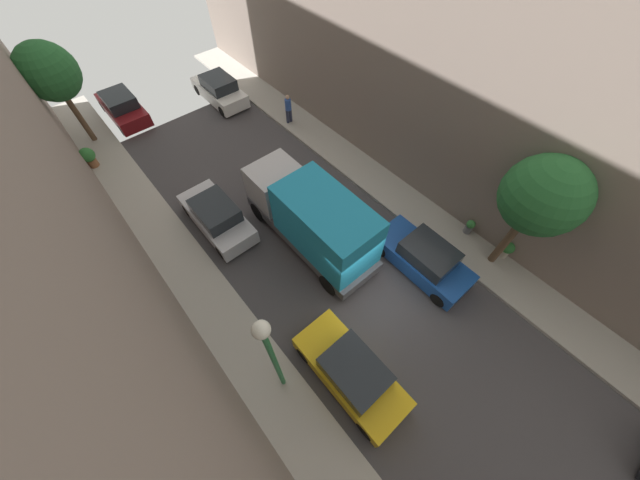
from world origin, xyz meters
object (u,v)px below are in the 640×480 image
(parked_car_left_1, at_px, (351,372))
(delivery_truck, at_px, (313,219))
(parked_car_left_3, at_px, (122,107))
(parked_car_right_2, at_px, (219,90))
(potted_plant_3, at_px, (470,226))
(street_tree_1, at_px, (543,196))
(parked_car_right_1, at_px, (424,258))
(lamp_post, at_px, (271,352))
(pedestrian, at_px, (288,108))
(potted_plant_2, at_px, (507,249))
(potted_plant_0, at_px, (88,157))
(street_tree_0, at_px, (49,72))
(parked_car_left_2, at_px, (217,216))

(parked_car_left_1, distance_m, delivery_truck, 6.02)
(parked_car_left_3, bearing_deg, parked_car_right_2, -22.02)
(delivery_truck, distance_m, potted_plant_3, 7.20)
(parked_car_left_1, bearing_deg, street_tree_1, -3.60)
(parked_car_right_1, distance_m, lamp_post, 7.91)
(parked_car_left_1, distance_m, pedestrian, 14.84)
(potted_plant_2, bearing_deg, street_tree_1, 158.79)
(potted_plant_2, height_order, lamp_post, lamp_post)
(potted_plant_0, bearing_deg, parked_car_left_1, -79.60)
(pedestrian, bearing_deg, parked_car_right_2, 110.90)
(parked_car_left_3, xyz_separation_m, street_tree_0, (-2.31, -1.01, 3.32))
(parked_car_left_1, height_order, parked_car_right_1, same)
(delivery_truck, bearing_deg, street_tree_1, -47.48)
(parked_car_right_2, relative_size, street_tree_0, 0.80)
(parked_car_right_2, bearing_deg, parked_car_left_3, 157.98)
(lamp_post, bearing_deg, potted_plant_0, 94.37)
(potted_plant_2, xyz_separation_m, potted_plant_3, (-0.06, 1.79, -0.12))
(street_tree_0, xyz_separation_m, potted_plant_3, (10.74, -17.86, -3.50))
(potted_plant_0, distance_m, potted_plant_3, 19.42)
(parked_car_left_2, height_order, parked_car_right_2, same)
(potted_plant_0, relative_size, lamp_post, 0.20)
(street_tree_1, height_order, potted_plant_2, street_tree_1)
(parked_car_right_1, height_order, potted_plant_0, parked_car_right_1)
(parked_car_left_1, distance_m, potted_plant_2, 8.52)
(potted_plant_0, relative_size, potted_plant_3, 1.47)
(parked_car_right_2, bearing_deg, street_tree_1, -81.92)
(parked_car_right_2, distance_m, lamp_post, 18.21)
(parked_car_right_1, bearing_deg, pedestrian, 81.00)
(parked_car_left_2, height_order, pedestrian, pedestrian)
(potted_plant_3, bearing_deg, delivery_truck, 143.88)
(street_tree_0, distance_m, potted_plant_2, 22.67)
(street_tree_1, bearing_deg, delivery_truck, 132.52)
(parked_car_left_3, distance_m, potted_plant_2, 22.33)
(parked_car_left_2, distance_m, potted_plant_2, 12.79)
(potted_plant_2, distance_m, potted_plant_3, 1.79)
(pedestrian, distance_m, street_tree_1, 13.83)
(parked_car_right_2, bearing_deg, lamp_post, -113.99)
(parked_car_right_2, height_order, delivery_truck, delivery_truck)
(potted_plant_3, bearing_deg, street_tree_1, -105.32)
(potted_plant_2, relative_size, lamp_post, 0.16)
(parked_car_left_2, distance_m, pedestrian, 8.32)
(parked_car_right_1, xyz_separation_m, street_tree_0, (-7.71, 17.63, 3.32))
(parked_car_right_1, bearing_deg, potted_plant_2, -33.02)
(delivery_truck, height_order, street_tree_1, street_tree_1)
(parked_car_left_1, distance_m, parked_car_right_1, 5.56)
(street_tree_1, bearing_deg, pedestrian, 93.20)
(parked_car_left_1, distance_m, parked_car_right_2, 18.58)
(parked_car_left_1, height_order, parked_car_right_2, same)
(delivery_truck, bearing_deg, parked_car_right_2, 77.81)
(street_tree_1, bearing_deg, potted_plant_3, 74.68)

